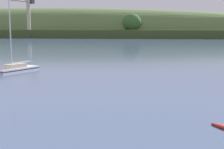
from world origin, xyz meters
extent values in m
cube|color=#3C4E24|center=(-3.76, 208.41, 2.45)|extent=(571.36, 71.79, 4.89)
ellipsoid|color=#56703D|center=(-77.33, 227.68, 0.00)|extent=(458.13, 78.65, 39.06)
sphere|color=#38602D|center=(-4.47, 200.94, 8.88)|extent=(11.39, 11.39, 11.39)
cube|color=#4C4C51|center=(-65.37, 191.91, 1.00)|extent=(6.27, 6.27, 2.00)
cylinder|color=#BCB293|center=(-65.37, 191.91, 12.63)|extent=(2.13, 2.13, 21.26)
cylinder|color=#BCB293|center=(-68.03, 186.52, 21.56)|extent=(7.72, 13.99, 1.17)
cube|color=#333338|center=(-64.17, 194.33, 21.56)|extent=(3.73, 3.48, 2.55)
cube|color=white|center=(-20.04, 46.42, 0.04)|extent=(5.43, 7.48, 1.18)
cube|color=black|center=(-20.04, 46.42, 0.35)|extent=(5.45, 7.49, 0.13)
cube|color=#BCB299|center=(-20.13, 46.26, 0.92)|extent=(2.93, 3.62, 0.58)
cylinder|color=silver|center=(-20.46, 45.62, 5.59)|extent=(0.17, 0.17, 9.92)
cylinder|color=silver|center=(-19.59, 47.29, 1.36)|extent=(1.85, 3.41, 0.13)
camera|label=1|loc=(-2.16, -1.86, 6.74)|focal=53.03mm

